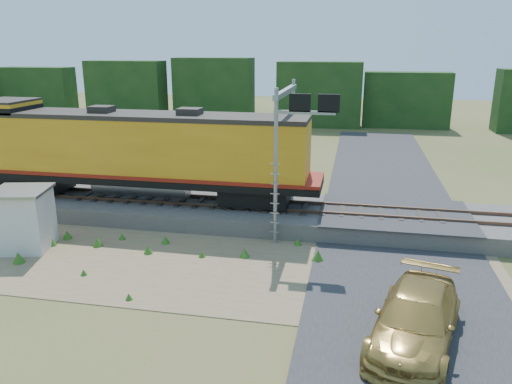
% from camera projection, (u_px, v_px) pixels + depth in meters
% --- Properties ---
extents(ground, '(140.00, 140.00, 0.00)m').
position_uv_depth(ground, '(220.00, 270.00, 19.60)').
color(ground, '#475123').
rests_on(ground, ground).
extents(ballast, '(70.00, 5.00, 0.80)m').
position_uv_depth(ballast, '(251.00, 213.00, 25.13)').
color(ballast, slate).
rests_on(ballast, ground).
extents(rails, '(70.00, 1.54, 0.16)m').
position_uv_depth(rails, '(251.00, 204.00, 25.00)').
color(rails, brown).
rests_on(rails, ballast).
extents(dirt_shoulder, '(26.00, 8.00, 0.03)m').
position_uv_depth(dirt_shoulder, '(176.00, 261.00, 20.44)').
color(dirt_shoulder, '#8C7754').
rests_on(dirt_shoulder, ground).
extents(road, '(7.00, 66.00, 0.86)m').
position_uv_depth(road, '(403.00, 276.00, 18.96)').
color(road, '#38383A').
rests_on(road, ground).
extents(tree_line_north, '(130.00, 3.00, 6.50)m').
position_uv_depth(tree_line_north, '(311.00, 97.00, 54.49)').
color(tree_line_north, '#143312').
rests_on(tree_line_north, ground).
extents(weed_clumps, '(15.00, 6.20, 0.56)m').
position_uv_depth(weed_clumps, '(138.00, 262.00, 20.35)').
color(weed_clumps, '#33671D').
rests_on(weed_clumps, ground).
extents(locomotive, '(18.69, 2.85, 4.82)m').
position_uv_depth(locomotive, '(134.00, 151.00, 25.46)').
color(locomotive, black).
rests_on(locomotive, rails).
extents(shed, '(2.70, 2.70, 2.67)m').
position_uv_depth(shed, '(23.00, 219.00, 21.36)').
color(shed, silver).
rests_on(shed, ground).
extents(signal_gantry, '(2.71, 6.20, 6.84)m').
position_uv_depth(signal_gantry, '(291.00, 122.00, 22.80)').
color(signal_gantry, gray).
rests_on(signal_gantry, ground).
extents(car, '(3.52, 5.81, 1.57)m').
position_uv_depth(car, '(416.00, 319.00, 14.59)').
color(car, '#A9873E').
rests_on(car, ground).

